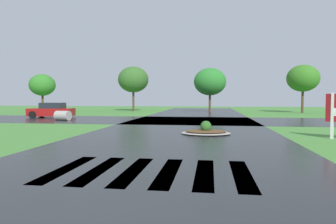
{
  "coord_description": "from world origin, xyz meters",
  "views": [
    {
      "loc": [
        1.49,
        -3.85,
        1.86
      ],
      "look_at": [
        -0.91,
        13.13,
        1.05
      ],
      "focal_mm": 32.39,
      "sensor_mm": 36.0,
      "label": 1
    }
  ],
  "objects": [
    {
      "name": "car_silver_hatch",
      "position": [
        -13.16,
        22.49,
        0.65
      ],
      "size": [
        4.13,
        2.34,
        1.39
      ],
      "rotation": [
        0.0,
        0.0,
        3.24
      ],
      "color": "maroon",
      "rests_on": "ground"
    },
    {
      "name": "asphalt_cross_road",
      "position": [
        0.0,
        20.83,
        0.0
      ],
      "size": [
        90.0,
        8.98,
        0.01
      ],
      "primitive_type": "cube",
      "color": "#232628",
      "rests_on": "ground"
    },
    {
      "name": "drainage_pipe_stack",
      "position": [
        -10.47,
        19.4,
        0.39
      ],
      "size": [
        1.37,
        1.04,
        0.79
      ],
      "color": "#9E9B93",
      "rests_on": "ground"
    },
    {
      "name": "median_island",
      "position": [
        1.25,
        11.67,
        0.14
      ],
      "size": [
        2.52,
        2.06,
        0.68
      ],
      "color": "#9E9B93",
      "rests_on": "ground"
    },
    {
      "name": "crosswalk_stripes",
      "position": [
        0.0,
        3.58,
        0.0
      ],
      "size": [
        4.95,
        3.12,
        0.01
      ],
      "color": "white",
      "rests_on": "ground"
    },
    {
      "name": "asphalt_roadway",
      "position": [
        0.0,
        10.0,
        0.0
      ],
      "size": [
        9.98,
        80.0,
        0.01
      ],
      "primitive_type": "cube",
      "color": "#232628",
      "rests_on": "ground"
    },
    {
      "name": "background_treeline",
      "position": [
        -2.79,
        35.2,
        4.02
      ],
      "size": [
        36.73,
        6.49,
        6.08
      ],
      "color": "#4C3823",
      "rests_on": "ground"
    }
  ]
}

